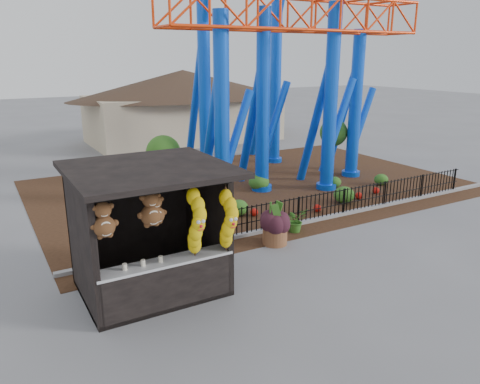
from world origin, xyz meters
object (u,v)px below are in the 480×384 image
prize_booth (153,234)px  potted_plant (295,220)px  roller_coaster (273,32)px  terracotta_planter (275,235)px

prize_booth → potted_plant: (5.33, 1.65, -1.13)m
roller_coaster → potted_plant: size_ratio=13.79×
prize_booth → potted_plant: bearing=17.2°
roller_coaster → potted_plant: 8.74m
potted_plant → roller_coaster: bearing=61.5°
terracotta_planter → potted_plant: (1.14, 0.51, 0.10)m
roller_coaster → terracotta_planter: 9.56m
prize_booth → roller_coaster: (8.10, 7.32, 4.91)m
terracotta_planter → prize_booth: bearing=-164.8°
prize_booth → potted_plant: prize_booth is taller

